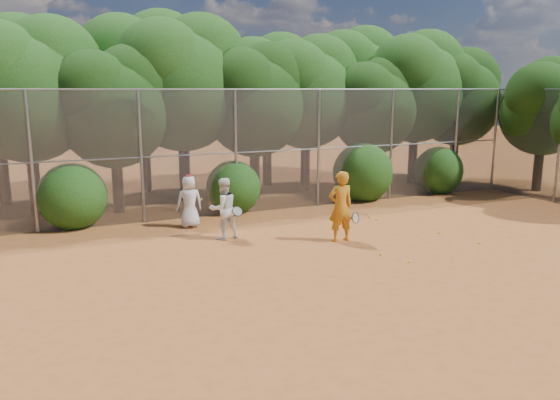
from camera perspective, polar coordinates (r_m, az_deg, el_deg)
name	(u,v)px	position (r m, az deg, el deg)	size (l,w,h in m)	color
ground	(361,261)	(13.17, 8.47, -6.34)	(80.00, 80.00, 0.00)	#A35624
fence_back	(261,150)	(17.94, -1.97, 5.26)	(20.05, 0.09, 4.03)	gray
fence_side	(559,146)	(21.66, 27.16, 5.08)	(0.09, 6.09, 4.03)	gray
tree_1	(28,84)	(19.08, -24.88, 10.95)	(4.64, 4.03, 6.35)	black
tree_2	(114,102)	(18.53, -16.93, 9.72)	(3.99, 3.47, 5.47)	black
tree_3	(183,78)	(19.99, -10.13, 12.47)	(4.89, 4.26, 6.70)	black
tree_4	(255,96)	(20.17, -2.63, 10.81)	(4.19, 3.64, 5.73)	black
tree_5	(307,88)	(21.92, 2.81, 11.62)	(4.51, 3.92, 6.17)	black
tree_6	(374,103)	(22.31, 9.80, 9.98)	(3.86, 3.36, 5.29)	black
tree_7	(417,82)	(24.26, 14.11, 11.84)	(4.77, 4.14, 6.53)	black
tree_8	(458,93)	(25.30, 18.11, 10.54)	(4.25, 3.70, 5.82)	black
tree_10	(143,72)	(21.94, -14.17, 12.81)	(5.15, 4.48, 7.06)	black
tree_11	(268,85)	(22.96, -1.30, 11.92)	(4.64, 4.03, 6.35)	black
tree_12	(354,78)	(25.56, 7.75, 12.56)	(5.02, 4.37, 6.88)	black
tree_13	(544,103)	(23.99, 25.90, 9.10)	(3.86, 3.36, 5.29)	black
bush_0	(72,193)	(17.13, -20.91, 0.64)	(2.00, 2.00, 2.00)	#194611
bush_1	(233,185)	(18.08, -4.90, 1.58)	(1.80, 1.80, 1.80)	#194611
bush_2	(363,170)	(20.21, 8.63, 3.13)	(2.20, 2.20, 2.20)	#194611
bush_3	(439,168)	(22.30, 16.24, 3.19)	(1.90, 1.90, 1.90)	#194611
player_yellow	(341,207)	(14.55, 6.35, -0.69)	(0.86, 0.54, 1.90)	orange
player_teen	(189,201)	(16.20, -9.46, -0.12)	(0.76, 0.50, 1.58)	white
player_white	(223,209)	(14.82, -5.95, -0.90)	(0.92, 0.79, 1.68)	white
ball_0	(439,233)	(16.03, 16.28, -3.31)	(0.07, 0.07, 0.07)	yellow
ball_1	(369,217)	(17.55, 9.30, -1.72)	(0.07, 0.07, 0.07)	yellow
ball_2	(381,254)	(13.68, 10.47, -5.58)	(0.07, 0.07, 0.07)	yellow
ball_3	(479,243)	(15.34, 20.11, -4.22)	(0.07, 0.07, 0.07)	yellow
ball_4	(409,262)	(13.23, 13.31, -6.28)	(0.07, 0.07, 0.07)	yellow
ball_5	(376,219)	(17.26, 10.03, -1.97)	(0.07, 0.07, 0.07)	yellow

